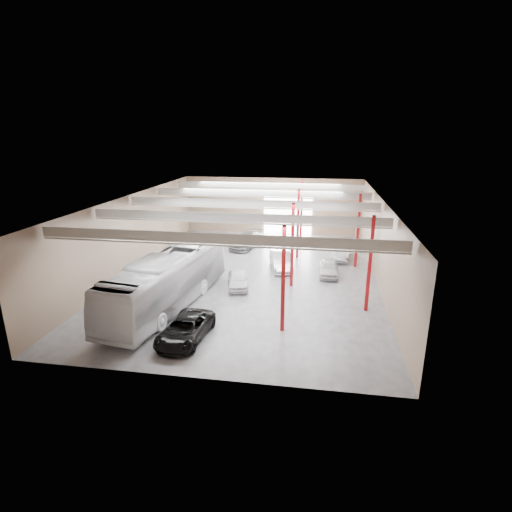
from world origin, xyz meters
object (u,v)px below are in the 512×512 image
(coach_bus, at_px, (168,281))
(car_right_far, at_px, (329,268))
(car_row_c, at_px, (247,240))
(car_row_b, at_px, (281,261))
(car_row_a, at_px, (238,279))
(car_right_near, at_px, (342,252))
(black_sedan, at_px, (186,329))

(coach_bus, xyz_separation_m, car_right_far, (11.82, 8.53, -1.26))
(car_row_c, distance_m, car_right_far, 11.89)
(car_row_b, bearing_deg, car_row_a, -133.55)
(car_row_b, xyz_separation_m, car_row_c, (-4.50, 6.80, -0.01))
(car_row_b, bearing_deg, car_right_near, 22.68)
(car_row_c, bearing_deg, car_right_far, -26.15)
(car_row_a, bearing_deg, car_right_near, 32.57)
(car_right_near, distance_m, car_right_far, 5.38)
(coach_bus, xyz_separation_m, black_sedan, (2.89, -4.79, -1.24))
(black_sedan, xyz_separation_m, car_row_b, (4.50, 14.38, 0.10))
(car_right_near, height_order, car_right_far, car_right_near)
(coach_bus, relative_size, car_row_a, 3.48)
(black_sedan, distance_m, car_row_c, 21.18)
(coach_bus, height_order, car_row_b, coach_bus)
(car_row_c, distance_m, car_right_near, 10.64)
(car_right_near, relative_size, car_right_far, 1.11)
(car_right_near, bearing_deg, coach_bus, -127.08)
(car_row_b, distance_m, car_right_near, 7.12)
(coach_bus, bearing_deg, car_right_near, 54.80)
(car_row_a, distance_m, car_row_c, 12.08)
(black_sedan, xyz_separation_m, car_row_c, (0.00, 21.18, 0.09))
(car_row_a, height_order, car_right_far, car_right_far)
(black_sedan, distance_m, car_right_far, 16.03)
(coach_bus, distance_m, car_row_a, 6.28)
(car_right_far, bearing_deg, car_row_a, -151.01)
(car_row_b, relative_size, car_right_far, 1.20)
(car_row_c, xyz_separation_m, car_right_far, (8.93, -7.86, -0.11))
(coach_bus, relative_size, car_right_far, 3.41)
(black_sedan, bearing_deg, car_row_b, 77.90)
(black_sedan, relative_size, car_row_a, 1.28)
(car_row_a, relative_size, car_row_c, 0.72)
(car_row_a, xyz_separation_m, car_right_near, (8.89, 9.34, 0.07))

